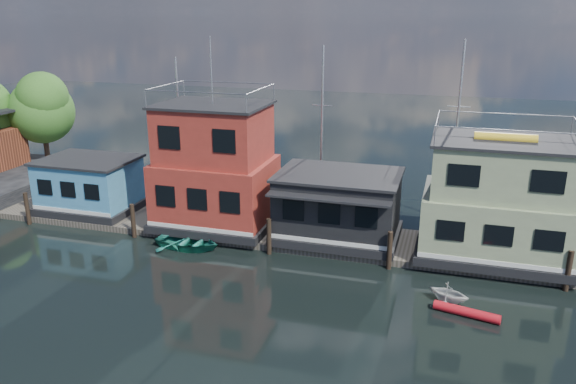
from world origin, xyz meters
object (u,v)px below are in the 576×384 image
(dinghy_white, at_px, (449,293))
(red_kayak, at_px, (467,312))
(houseboat_blue, at_px, (90,185))
(houseboat_green, at_px, (498,202))
(dinghy_teal, at_px, (188,242))
(houseboat_dark, at_px, (338,206))
(houseboat_red, at_px, (215,169))

(dinghy_white, xyz_separation_m, red_kayak, (0.86, -1.14, -0.30))
(houseboat_blue, relative_size, dinghy_white, 3.24)
(houseboat_blue, xyz_separation_m, red_kayak, (25.12, -6.93, -1.98))
(houseboat_green, bearing_deg, dinghy_white, -111.12)
(dinghy_teal, relative_size, dinghy_white, 2.04)
(houseboat_blue, relative_size, houseboat_dark, 0.86)
(houseboat_blue, xyz_separation_m, houseboat_dark, (17.50, -0.02, 0.21))
(houseboat_blue, xyz_separation_m, dinghy_teal, (9.05, -3.41, -1.79))
(houseboat_blue, height_order, houseboat_dark, houseboat_dark)
(houseboat_green, bearing_deg, houseboat_blue, -180.00)
(houseboat_dark, height_order, houseboat_green, houseboat_green)
(dinghy_white, relative_size, red_kayak, 0.65)
(houseboat_blue, xyz_separation_m, dinghy_white, (24.27, -5.79, -1.68))
(houseboat_dark, height_order, red_kayak, houseboat_dark)
(dinghy_teal, bearing_deg, houseboat_green, -75.19)
(houseboat_dark, relative_size, dinghy_white, 3.75)
(dinghy_white, bearing_deg, houseboat_blue, 96.47)
(dinghy_white, height_order, red_kayak, dinghy_white)
(houseboat_dark, bearing_deg, red_kayak, -42.19)
(red_kayak, bearing_deg, dinghy_white, 139.38)
(dinghy_white, bearing_deg, dinghy_teal, 101.03)
(houseboat_dark, height_order, dinghy_teal, houseboat_dark)
(houseboat_green, xyz_separation_m, dinghy_teal, (-17.45, -3.41, -3.13))
(houseboat_red, relative_size, red_kayak, 3.89)
(houseboat_red, distance_m, houseboat_dark, 8.18)
(houseboat_red, bearing_deg, dinghy_white, -21.40)
(houseboat_green, distance_m, dinghy_white, 6.90)
(houseboat_green, xyz_separation_m, red_kayak, (-1.38, -6.93, -3.33))
(houseboat_blue, height_order, red_kayak, houseboat_blue)
(dinghy_white, bearing_deg, red_kayak, -123.29)
(dinghy_teal, distance_m, dinghy_white, 15.40)
(houseboat_green, height_order, dinghy_white, houseboat_green)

